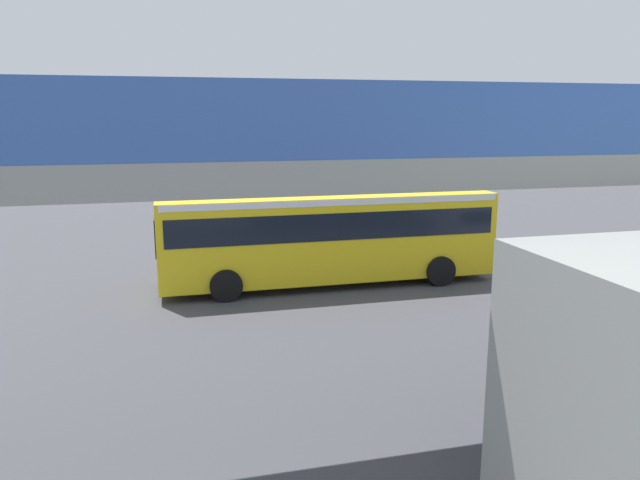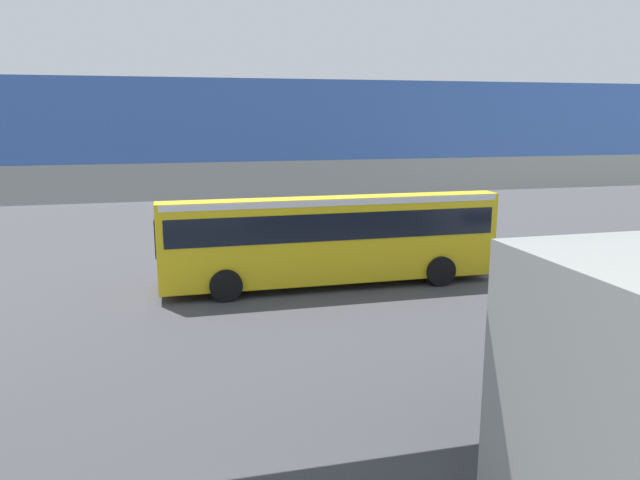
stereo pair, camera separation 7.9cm
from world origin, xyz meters
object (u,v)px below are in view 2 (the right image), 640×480
Objects in this scene: bicycle_black at (588,294)px; pedestrian at (291,238)px; city_bus at (328,230)px; traffic_sign at (178,219)px; bicycle_red at (563,270)px; bicycle_green at (575,282)px.

pedestrian is at bearing -47.38° from bicycle_black.
city_bus is 4.02m from pedestrian.
bicycle_red is at bearing 157.99° from traffic_sign.
bicycle_green is (-0.47, -1.26, 0.00)m from bicycle_black.
city_bus is 6.14m from traffic_sign.
traffic_sign is (5.00, -3.56, 0.01)m from city_bus.
bicycle_green is at bearing 67.75° from bicycle_red.
bicycle_black is at bearing 68.63° from bicycle_red.
traffic_sign is (12.13, -8.04, 1.52)m from bicycle_black.
pedestrian is at bearing -41.02° from bicycle_green.
pedestrian is at bearing -32.81° from bicycle_red.
traffic_sign is at bearing -22.01° from bicycle_red.
bicycle_black is (-7.13, 4.48, -1.51)m from city_bus.
bicycle_red is 0.99× the size of pedestrian.
bicycle_black is at bearing 147.87° from city_bus.
bicycle_black and bicycle_red have the same top height.
bicycle_green is at bearing 151.70° from traffic_sign.
traffic_sign reaches higher than pedestrian.
traffic_sign reaches higher than bicycle_red.
bicycle_black is 2.91m from bicycle_red.
traffic_sign is at bearing -35.46° from city_bus.
bicycle_green is 0.63× the size of traffic_sign.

